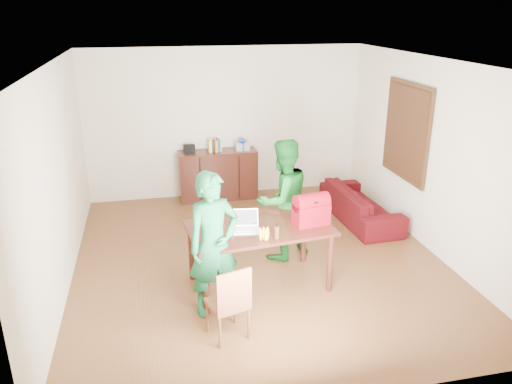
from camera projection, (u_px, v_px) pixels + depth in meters
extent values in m
cube|color=#462311|center=(259.00, 263.00, 7.02)|extent=(5.00, 5.50, 0.10)
cube|color=white|center=(259.00, 58.00, 6.04)|extent=(5.00, 5.50, 0.10)
cube|color=beige|center=(225.00, 122.00, 9.09)|extent=(5.00, 0.10, 2.70)
cube|color=beige|center=(336.00, 273.00, 3.96)|extent=(5.00, 0.10, 2.70)
cube|color=beige|center=(53.00, 182.00, 6.02)|extent=(0.10, 5.50, 2.70)
cube|color=beige|center=(435.00, 156.00, 7.04)|extent=(0.10, 5.50, 2.70)
cube|color=#3F2614|center=(406.00, 131.00, 7.59)|extent=(0.04, 1.28, 1.48)
cube|color=#452814|center=(405.00, 131.00, 7.58)|extent=(0.01, 1.18, 1.36)
cube|color=black|center=(218.00, 175.00, 9.10)|extent=(1.40, 0.45, 0.90)
cube|color=black|center=(189.00, 149.00, 8.82)|extent=(0.20, 0.14, 0.14)
cube|color=#A4A2AB|center=(242.00, 146.00, 9.01)|extent=(0.24, 0.22, 0.14)
ellipsoid|color=#1A42AF|center=(242.00, 140.00, 8.97)|extent=(0.14, 0.14, 0.07)
cube|color=black|center=(259.00, 228.00, 6.10)|extent=(1.82, 1.15, 0.04)
cylinder|color=black|center=(206.00, 284.00, 5.65)|extent=(0.08, 0.08, 0.77)
cylinder|color=black|center=(330.00, 263.00, 6.11)|extent=(0.08, 0.08, 0.77)
cylinder|color=black|center=(191.00, 253.00, 6.37)|extent=(0.08, 0.08, 0.77)
cylinder|color=black|center=(304.00, 236.00, 6.83)|extent=(0.08, 0.08, 0.77)
cube|color=#5C311B|center=(228.00, 303.00, 5.25)|extent=(0.48, 0.47, 0.04)
cube|color=#5C311B|center=(234.00, 291.00, 5.03)|extent=(0.38, 0.13, 0.44)
imported|color=#13582F|center=(214.00, 245.00, 5.55)|extent=(0.72, 0.59, 1.70)
imported|color=#145A1B|center=(283.00, 200.00, 6.82)|extent=(1.02, 0.92, 1.70)
cube|color=white|center=(246.00, 230.00, 5.98)|extent=(0.34, 0.26, 0.02)
cube|color=black|center=(246.00, 221.00, 5.94)|extent=(0.32, 0.12, 0.20)
cylinder|color=#502612|center=(277.00, 231.00, 5.77)|extent=(0.08, 0.08, 0.17)
cube|color=maroon|center=(311.00, 212.00, 6.13)|extent=(0.46, 0.31, 0.31)
imported|color=#3C070F|center=(360.00, 204.00, 8.23)|extent=(0.80, 1.87, 0.54)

